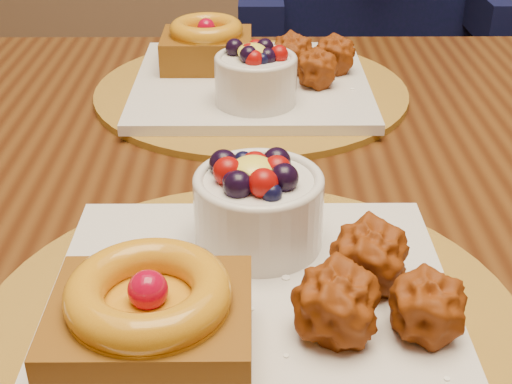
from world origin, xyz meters
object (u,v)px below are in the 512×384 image
(place_setting_near, at_px, (246,293))
(place_setting_far, at_px, (249,75))
(dining_table, at_px, (252,246))
(chair_far, at_px, (347,87))

(place_setting_near, distance_m, place_setting_far, 0.43)
(dining_table, bearing_deg, place_setting_near, -90.96)
(dining_table, xyz_separation_m, chair_far, (0.22, 0.96, -0.20))
(dining_table, distance_m, place_setting_far, 0.24)
(place_setting_far, relative_size, chair_far, 0.44)
(dining_table, height_order, chair_far, chair_far)
(place_setting_near, relative_size, place_setting_far, 1.00)
(dining_table, height_order, place_setting_far, place_setting_far)
(dining_table, bearing_deg, chair_far, 76.89)
(dining_table, distance_m, chair_far, 1.01)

